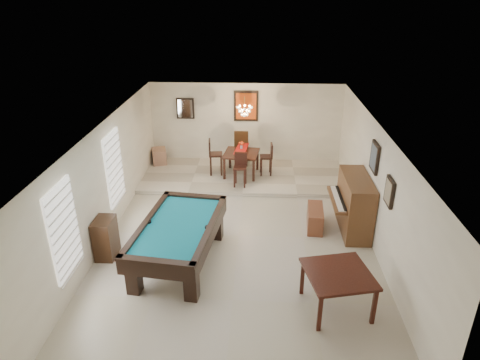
# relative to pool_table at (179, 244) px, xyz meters

# --- Properties ---
(ground_plane) EXTENTS (6.00, 9.00, 0.02)m
(ground_plane) POSITION_rel_pool_table_xyz_m (1.18, 1.10, -0.46)
(ground_plane) COLOR beige
(wall_back) EXTENTS (6.00, 0.04, 2.60)m
(wall_back) POSITION_rel_pool_table_xyz_m (1.18, 5.60, 0.85)
(wall_back) COLOR silver
(wall_back) RESTS_ON ground_plane
(wall_front) EXTENTS (6.00, 0.04, 2.60)m
(wall_front) POSITION_rel_pool_table_xyz_m (1.18, -3.40, 0.85)
(wall_front) COLOR silver
(wall_front) RESTS_ON ground_plane
(wall_left) EXTENTS (0.04, 9.00, 2.60)m
(wall_left) POSITION_rel_pool_table_xyz_m (-1.82, 1.10, 0.85)
(wall_left) COLOR silver
(wall_left) RESTS_ON ground_plane
(wall_right) EXTENTS (0.04, 9.00, 2.60)m
(wall_right) POSITION_rel_pool_table_xyz_m (4.18, 1.10, 0.85)
(wall_right) COLOR silver
(wall_right) RESTS_ON ground_plane
(ceiling) EXTENTS (6.00, 9.00, 0.04)m
(ceiling) POSITION_rel_pool_table_xyz_m (1.18, 1.10, 2.15)
(ceiling) COLOR white
(ceiling) RESTS_ON wall_back
(dining_step) EXTENTS (6.00, 2.50, 0.12)m
(dining_step) POSITION_rel_pool_table_xyz_m (1.18, 4.35, -0.39)
(dining_step) COLOR beige
(dining_step) RESTS_ON ground_plane
(window_left_front) EXTENTS (0.06, 1.00, 1.70)m
(window_left_front) POSITION_rel_pool_table_xyz_m (-1.79, -1.10, 0.95)
(window_left_front) COLOR white
(window_left_front) RESTS_ON wall_left
(window_left_rear) EXTENTS (0.06, 1.00, 1.70)m
(window_left_rear) POSITION_rel_pool_table_xyz_m (-1.79, 1.70, 0.95)
(window_left_rear) COLOR white
(window_left_rear) RESTS_ON wall_left
(pool_table) EXTENTS (1.78, 2.85, 0.90)m
(pool_table) POSITION_rel_pool_table_xyz_m (0.00, 0.00, 0.00)
(pool_table) COLOR black
(pool_table) RESTS_ON ground_plane
(square_table) EXTENTS (1.32, 1.32, 0.77)m
(square_table) POSITION_rel_pool_table_xyz_m (3.04, -1.24, -0.06)
(square_table) COLOR black
(square_table) RESTS_ON ground_plane
(upright_piano) EXTENTS (0.90, 1.60, 1.33)m
(upright_piano) POSITION_rel_pool_table_xyz_m (3.71, 1.53, 0.22)
(upright_piano) COLOR brown
(upright_piano) RESTS_ON ground_plane
(piano_bench) EXTENTS (0.42, 0.94, 0.51)m
(piano_bench) POSITION_rel_pool_table_xyz_m (2.98, 1.57, -0.19)
(piano_bench) COLOR brown
(piano_bench) RESTS_ON ground_plane
(apothecary_chest) EXTENTS (0.39, 0.59, 0.88)m
(apothecary_chest) POSITION_rel_pool_table_xyz_m (-1.60, 0.16, -0.01)
(apothecary_chest) COLOR black
(apothecary_chest) RESTS_ON ground_plane
(dining_table) EXTENTS (1.10, 1.10, 0.82)m
(dining_table) POSITION_rel_pool_table_xyz_m (1.09, 4.37, 0.08)
(dining_table) COLOR black
(dining_table) RESTS_ON dining_step
(flower_vase) EXTENTS (0.16, 0.16, 0.22)m
(flower_vase) POSITION_rel_pool_table_xyz_m (1.09, 4.37, 0.60)
(flower_vase) COLOR red
(flower_vase) RESTS_ON dining_table
(dining_chair_south) EXTENTS (0.38, 0.38, 0.96)m
(dining_chair_south) POSITION_rel_pool_table_xyz_m (1.09, 3.58, 0.15)
(dining_chair_south) COLOR black
(dining_chair_south) RESTS_ON dining_step
(dining_chair_north) EXTENTS (0.43, 0.43, 1.16)m
(dining_chair_north) POSITION_rel_pool_table_xyz_m (1.06, 5.15, 0.25)
(dining_chair_north) COLOR black
(dining_chair_north) RESTS_ON dining_step
(dining_chair_west) EXTENTS (0.44, 0.44, 1.07)m
(dining_chair_west) POSITION_rel_pool_table_xyz_m (0.33, 4.39, 0.21)
(dining_chair_west) COLOR black
(dining_chair_west) RESTS_ON dining_step
(dining_chair_east) EXTENTS (0.38, 0.38, 0.96)m
(dining_chair_east) POSITION_rel_pool_table_xyz_m (1.82, 4.41, 0.15)
(dining_chair_east) COLOR black
(dining_chair_east) RESTS_ON dining_step
(corner_bench) EXTENTS (0.55, 0.62, 0.47)m
(corner_bench) POSITION_rel_pool_table_xyz_m (-1.56, 5.12, -0.09)
(corner_bench) COLOR #9E6F55
(corner_bench) RESTS_ON dining_step
(chandelier) EXTENTS (0.44, 0.44, 0.60)m
(chandelier) POSITION_rel_pool_table_xyz_m (1.18, 4.30, 1.75)
(chandelier) COLOR #FFE5B2
(chandelier) RESTS_ON ceiling
(back_painting) EXTENTS (0.75, 0.06, 0.95)m
(back_painting) POSITION_rel_pool_table_xyz_m (1.18, 5.56, 1.45)
(back_painting) COLOR #D84C14
(back_painting) RESTS_ON wall_back
(back_mirror) EXTENTS (0.55, 0.06, 0.65)m
(back_mirror) POSITION_rel_pool_table_xyz_m (-0.72, 5.56, 1.35)
(back_mirror) COLOR white
(back_mirror) RESTS_ON wall_back
(right_picture_upper) EXTENTS (0.06, 0.55, 0.65)m
(right_picture_upper) POSITION_rel_pool_table_xyz_m (4.14, 1.40, 1.45)
(right_picture_upper) COLOR slate
(right_picture_upper) RESTS_ON wall_right
(right_picture_lower) EXTENTS (0.06, 0.45, 0.55)m
(right_picture_lower) POSITION_rel_pool_table_xyz_m (4.14, 0.10, 1.25)
(right_picture_lower) COLOR gray
(right_picture_lower) RESTS_ON wall_right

